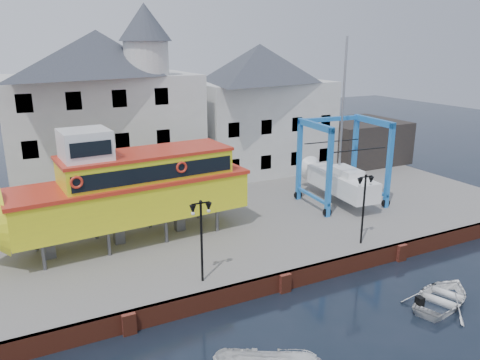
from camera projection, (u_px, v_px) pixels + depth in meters
name	position (u px, v px, depth m)	size (l,w,h in m)	color
ground	(284.00, 291.00, 24.04)	(140.00, 140.00, 0.00)	#17212D
hardstanding	(202.00, 215.00, 33.32)	(44.00, 22.00, 1.00)	slate
quay_wall	(283.00, 282.00, 23.99)	(44.00, 0.47, 1.00)	maroon
building_white_main	(104.00, 110.00, 35.62)	(14.00, 8.30, 14.00)	beige
building_white_right	(259.00, 108.00, 42.34)	(12.00, 8.00, 11.20)	beige
shed_dark	(357.00, 141.00, 45.97)	(8.00, 7.00, 4.00)	#262322
lamp_post_left	(201.00, 221.00, 22.16)	(1.12, 0.32, 4.20)	black
lamp_post_right	(365.00, 192.00, 26.49)	(1.12, 0.32, 4.20)	black
tour_boat	(116.00, 190.00, 26.53)	(15.95, 4.87, 6.85)	#59595E
travel_lift	(336.00, 175.00, 34.32)	(5.78, 7.89, 11.73)	#217DC3
motorboat_b	(442.00, 303.00, 22.95)	(3.05, 4.27, 0.88)	white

